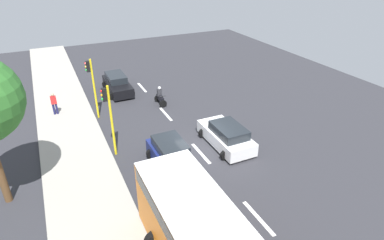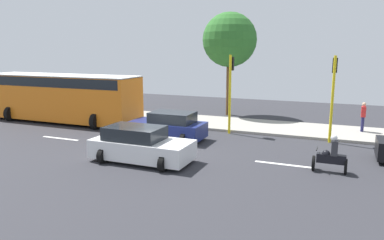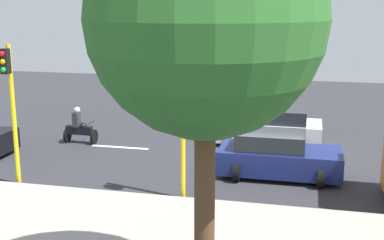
% 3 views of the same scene
% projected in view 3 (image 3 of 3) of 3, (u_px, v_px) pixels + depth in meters
% --- Properties ---
extents(ground_plane, '(40.00, 60.00, 0.10)m').
position_uv_depth(ground_plane, '(269.00, 159.00, 19.33)').
color(ground_plane, '#2D2D33').
extents(sidewalk, '(4.00, 60.00, 0.15)m').
position_uv_depth(sidewalk, '(246.00, 236.00, 12.66)').
color(sidewalk, '#9E998E').
rests_on(sidewalk, ground).
extents(lane_stripe_north, '(0.20, 2.40, 0.01)m').
position_uv_depth(lane_stripe_north, '(120.00, 147.00, 20.63)').
color(lane_stripe_north, white).
rests_on(lane_stripe_north, ground).
extents(lane_stripe_mid, '(0.20, 2.40, 0.01)m').
position_uv_depth(lane_stripe_mid, '(269.00, 157.00, 19.32)').
color(lane_stripe_mid, white).
rests_on(lane_stripe_mid, ground).
extents(car_dark_blue, '(2.27, 4.05, 1.52)m').
position_uv_depth(car_dark_blue, '(278.00, 156.00, 17.10)').
color(car_dark_blue, navy).
rests_on(car_dark_blue, ground).
extents(car_white, '(2.33, 4.38, 1.52)m').
position_uv_depth(car_white, '(269.00, 127.00, 20.98)').
color(car_white, white).
rests_on(car_white, ground).
extents(motorcycle, '(0.60, 1.30, 1.53)m').
position_uv_depth(motorcycle, '(80.00, 128.00, 21.14)').
color(motorcycle, black).
rests_on(motorcycle, ground).
extents(traffic_light_corner, '(0.49, 0.24, 4.50)m').
position_uv_depth(traffic_light_corner, '(182.00, 103.00, 14.54)').
color(traffic_light_corner, yellow).
rests_on(traffic_light_corner, ground).
extents(traffic_light_midblock, '(0.49, 0.24, 4.50)m').
position_uv_depth(traffic_light_midblock, '(10.00, 95.00, 15.73)').
color(traffic_light_midblock, yellow).
rests_on(traffic_light_midblock, ground).
extents(street_tree_center, '(3.90, 3.90, 7.44)m').
position_uv_depth(street_tree_center, '(206.00, 21.00, 8.11)').
color(street_tree_center, brown).
rests_on(street_tree_center, ground).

